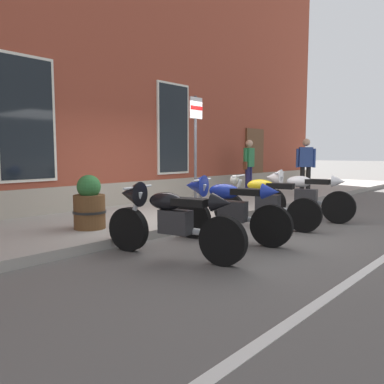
{
  "coord_description": "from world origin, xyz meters",
  "views": [
    {
      "loc": [
        -5.65,
        -4.65,
        1.42
      ],
      "look_at": [
        -0.29,
        0.15,
        0.69
      ],
      "focal_mm": 35.89,
      "sensor_mm": 36.0,
      "label": 1
    }
  ],
  "objects_px": {
    "pedestrian_blue_top": "(306,163)",
    "parking_sign": "(196,138)",
    "motorcycle_blue_sport": "(226,206)",
    "motorcycle_white_sport": "(300,193)",
    "barrel_planter": "(89,205)",
    "motorcycle_black_sport": "(167,217)",
    "motorcycle_yellow_naked": "(264,203)",
    "pedestrian_striped_shirt": "(249,163)"
  },
  "relations": [
    {
      "from": "pedestrian_blue_top",
      "to": "parking_sign",
      "type": "xyz_separation_m",
      "value": [
        -5.03,
        0.1,
        0.62
      ]
    },
    {
      "from": "motorcycle_blue_sport",
      "to": "motorcycle_white_sport",
      "type": "distance_m",
      "value": 2.66
    },
    {
      "from": "parking_sign",
      "to": "barrel_planter",
      "type": "distance_m",
      "value": 2.77
    },
    {
      "from": "motorcycle_black_sport",
      "to": "motorcycle_yellow_naked",
      "type": "height_order",
      "value": "motorcycle_black_sport"
    },
    {
      "from": "motorcycle_black_sport",
      "to": "motorcycle_white_sport",
      "type": "height_order",
      "value": "motorcycle_white_sport"
    },
    {
      "from": "motorcycle_white_sport",
      "to": "parking_sign",
      "type": "relative_size",
      "value": 0.83
    },
    {
      "from": "motorcycle_blue_sport",
      "to": "motorcycle_white_sport",
      "type": "xyz_separation_m",
      "value": [
        2.66,
        0.03,
        0.0
      ]
    },
    {
      "from": "barrel_planter",
      "to": "motorcycle_yellow_naked",
      "type": "bearing_deg",
      "value": -34.89
    },
    {
      "from": "motorcycle_black_sport",
      "to": "barrel_planter",
      "type": "height_order",
      "value": "barrel_planter"
    },
    {
      "from": "motorcycle_white_sport",
      "to": "pedestrian_striped_shirt",
      "type": "xyz_separation_m",
      "value": [
        2.78,
        3.14,
        0.52
      ]
    },
    {
      "from": "motorcycle_blue_sport",
      "to": "motorcycle_yellow_naked",
      "type": "distance_m",
      "value": 1.37
    },
    {
      "from": "parking_sign",
      "to": "barrel_planter",
      "type": "relative_size",
      "value": 2.7
    },
    {
      "from": "motorcycle_black_sport",
      "to": "pedestrian_blue_top",
      "type": "height_order",
      "value": "pedestrian_blue_top"
    },
    {
      "from": "motorcycle_blue_sport",
      "to": "motorcycle_white_sport",
      "type": "height_order",
      "value": "motorcycle_white_sport"
    },
    {
      "from": "motorcycle_white_sport",
      "to": "pedestrian_striped_shirt",
      "type": "height_order",
      "value": "pedestrian_striped_shirt"
    },
    {
      "from": "motorcycle_black_sport",
      "to": "barrel_planter",
      "type": "distance_m",
      "value": 1.89
    },
    {
      "from": "motorcycle_yellow_naked",
      "to": "parking_sign",
      "type": "relative_size",
      "value": 0.83
    },
    {
      "from": "motorcycle_yellow_naked",
      "to": "pedestrian_blue_top",
      "type": "xyz_separation_m",
      "value": [
        4.9,
        1.52,
        0.63
      ]
    },
    {
      "from": "motorcycle_black_sport",
      "to": "motorcycle_white_sport",
      "type": "distance_m",
      "value": 3.92
    },
    {
      "from": "motorcycle_yellow_naked",
      "to": "motorcycle_blue_sport",
      "type": "bearing_deg",
      "value": -175.08
    },
    {
      "from": "motorcycle_black_sport",
      "to": "motorcycle_yellow_naked",
      "type": "xyz_separation_m",
      "value": [
        2.63,
        0.07,
        -0.07
      ]
    },
    {
      "from": "motorcycle_yellow_naked",
      "to": "parking_sign",
      "type": "bearing_deg",
      "value": 94.29
    },
    {
      "from": "motorcycle_blue_sport",
      "to": "barrel_planter",
      "type": "height_order",
      "value": "motorcycle_blue_sport"
    },
    {
      "from": "motorcycle_white_sport",
      "to": "pedestrian_blue_top",
      "type": "relative_size",
      "value": 1.19
    },
    {
      "from": "pedestrian_blue_top",
      "to": "barrel_planter",
      "type": "xyz_separation_m",
      "value": [
        -7.52,
        0.31,
        -0.57
      ]
    },
    {
      "from": "pedestrian_blue_top",
      "to": "pedestrian_striped_shirt",
      "type": "bearing_deg",
      "value": 118.37
    },
    {
      "from": "motorcycle_yellow_naked",
      "to": "motorcycle_black_sport",
      "type": "bearing_deg",
      "value": -178.5
    },
    {
      "from": "motorcycle_white_sport",
      "to": "pedestrian_blue_top",
      "type": "bearing_deg",
      "value": 23.96
    },
    {
      "from": "motorcycle_blue_sport",
      "to": "barrel_planter",
      "type": "relative_size",
      "value": 2.17
    },
    {
      "from": "motorcycle_blue_sport",
      "to": "pedestrian_blue_top",
      "type": "xyz_separation_m",
      "value": [
        6.27,
        1.64,
        0.54
      ]
    },
    {
      "from": "pedestrian_striped_shirt",
      "to": "motorcycle_blue_sport",
      "type": "bearing_deg",
      "value": -149.79
    },
    {
      "from": "motorcycle_blue_sport",
      "to": "motorcycle_yellow_naked",
      "type": "xyz_separation_m",
      "value": [
        1.37,
        0.12,
        -0.09
      ]
    },
    {
      "from": "motorcycle_black_sport",
      "to": "motorcycle_blue_sport",
      "type": "bearing_deg",
      "value": -2.21
    },
    {
      "from": "motorcycle_blue_sport",
      "to": "motorcycle_yellow_naked",
      "type": "relative_size",
      "value": 0.97
    },
    {
      "from": "pedestrian_striped_shirt",
      "to": "barrel_planter",
      "type": "distance_m",
      "value": 6.83
    },
    {
      "from": "motorcycle_white_sport",
      "to": "parking_sign",
      "type": "xyz_separation_m",
      "value": [
        -1.42,
        1.7,
        1.16
      ]
    },
    {
      "from": "pedestrian_striped_shirt",
      "to": "barrel_planter",
      "type": "bearing_deg",
      "value": -169.62
    },
    {
      "from": "motorcycle_blue_sport",
      "to": "barrel_planter",
      "type": "xyz_separation_m",
      "value": [
        -1.25,
        1.94,
        -0.03
      ]
    },
    {
      "from": "motorcycle_black_sport",
      "to": "parking_sign",
      "type": "bearing_deg",
      "value": 33.96
    },
    {
      "from": "motorcycle_white_sport",
      "to": "motorcycle_black_sport",
      "type": "bearing_deg",
      "value": 179.77
    },
    {
      "from": "motorcycle_yellow_naked",
      "to": "parking_sign",
      "type": "height_order",
      "value": "parking_sign"
    },
    {
      "from": "motorcycle_black_sport",
      "to": "motorcycle_yellow_naked",
      "type": "bearing_deg",
      "value": 1.5
    }
  ]
}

